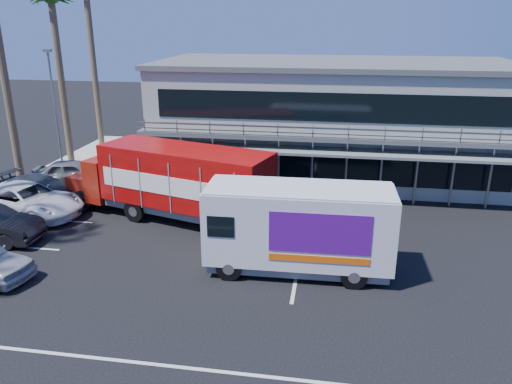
# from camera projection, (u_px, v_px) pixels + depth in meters

# --- Properties ---
(ground) EXTENTS (120.00, 120.00, 0.00)m
(ground) POSITION_uv_depth(u_px,v_px,m) (247.00, 274.00, 20.36)
(ground) COLOR black
(ground) RESTS_ON ground
(building) EXTENTS (22.40, 12.00, 7.30)m
(building) POSITION_uv_depth(u_px,v_px,m) (332.00, 118.00, 32.61)
(building) COLOR #A1A799
(building) RESTS_ON ground
(curb_strip) EXTENTS (3.00, 32.00, 0.16)m
(curb_strip) POSITION_uv_depth(u_px,v_px,m) (5.00, 201.00, 28.18)
(curb_strip) COLOR #A5A399
(curb_strip) RESTS_ON ground
(palm_e) EXTENTS (2.80, 2.80, 12.25)m
(palm_e) POSITION_uv_depth(u_px,v_px,m) (52.00, 6.00, 31.18)
(palm_e) COLOR brown
(palm_e) RESTS_ON ground
(light_pole_far) EXTENTS (0.50, 0.25, 8.09)m
(light_pole_far) POSITION_uv_depth(u_px,v_px,m) (55.00, 108.00, 31.25)
(light_pole_far) COLOR gray
(light_pole_far) RESTS_ON ground
(red_truck) EXTENTS (11.66, 5.78, 3.84)m
(red_truck) POSITION_uv_depth(u_px,v_px,m) (173.00, 180.00, 25.24)
(red_truck) COLOR maroon
(red_truck) RESTS_ON ground
(white_van) EXTENTS (7.49, 2.73, 3.63)m
(white_van) POSITION_uv_depth(u_px,v_px,m) (299.00, 228.00, 19.98)
(white_van) COLOR silver
(white_van) RESTS_ON ground
(parked_car_c) EXTENTS (6.62, 4.13, 1.71)m
(parked_car_c) POSITION_uv_depth(u_px,v_px,m) (27.00, 200.00, 26.06)
(parked_car_c) COLOR white
(parked_car_c) RESTS_ON ground
(parked_car_d) EXTENTS (6.18, 3.76, 1.67)m
(parked_car_d) POSITION_uv_depth(u_px,v_px,m) (42.00, 192.00, 27.35)
(parked_car_d) COLOR #2A3138
(parked_car_d) RESTS_ON ground
(parked_car_e) EXTENTS (5.11, 2.76, 1.65)m
(parked_car_e) POSITION_uv_depth(u_px,v_px,m) (75.00, 173.00, 30.73)
(parked_car_e) COLOR slate
(parked_car_e) RESTS_ON ground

